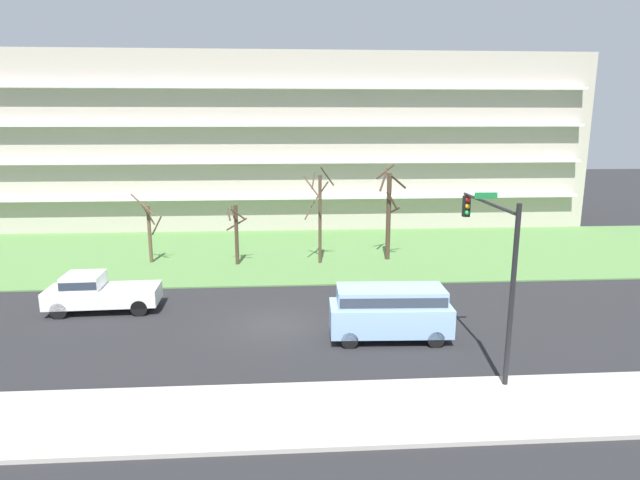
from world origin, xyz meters
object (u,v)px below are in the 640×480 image
at_px(tree_far_left, 150,230).
at_px(pickup_white_center_left, 98,292).
at_px(tree_left, 236,232).
at_px(tree_right, 389,211).
at_px(traffic_signal_mast, 494,252).
at_px(tree_center, 319,214).
at_px(van_blue_near_left, 390,309).

distance_m(tree_far_left, pickup_white_center_left, 9.33).
distance_m(tree_left, pickup_white_center_left, 10.51).
relative_size(tree_far_left, tree_right, 0.74).
bearing_deg(pickup_white_center_left, tree_right, -153.13).
bearing_deg(traffic_signal_mast, tree_far_left, 135.36).
height_order(tree_far_left, tree_center, tree_center).
xyz_separation_m(van_blue_near_left, pickup_white_center_left, (-13.83, 4.49, -0.38)).
xyz_separation_m(tree_far_left, traffic_signal_mast, (16.72, -16.51, 2.28)).
bearing_deg(traffic_signal_mast, tree_left, 124.91).
distance_m(tree_center, pickup_white_center_left, 14.52).
xyz_separation_m(tree_left, tree_right, (10.20, 0.67, 1.16)).
bearing_deg(tree_far_left, tree_center, -4.29).
bearing_deg(tree_center, pickup_white_center_left, -144.12).
relative_size(tree_left, pickup_white_center_left, 0.74).
distance_m(pickup_white_center_left, traffic_signal_mast, 18.93).
bearing_deg(van_blue_near_left, tree_far_left, 136.82).
bearing_deg(tree_left, tree_right, 3.77).
relative_size(tree_far_left, traffic_signal_mast, 0.72).
relative_size(tree_center, tree_right, 1.00).
bearing_deg(tree_left, van_blue_near_left, -59.26).
bearing_deg(van_blue_near_left, traffic_signal_mast, -37.97).
distance_m(van_blue_near_left, pickup_white_center_left, 14.55).
height_order(tree_left, van_blue_near_left, tree_left).
bearing_deg(pickup_white_center_left, tree_left, -128.35).
xyz_separation_m(tree_center, traffic_signal_mast, (5.51, -15.67, 1.15)).
xyz_separation_m(tree_center, tree_right, (4.75, 0.71, -0.01)).
distance_m(tree_far_left, tree_right, 16.00).
relative_size(tree_left, traffic_signal_mast, 0.60).
height_order(tree_left, tree_center, tree_center).
height_order(tree_center, traffic_signal_mast, traffic_signal_mast).
distance_m(tree_far_left, traffic_signal_mast, 23.61).
height_order(tree_center, tree_right, tree_center).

